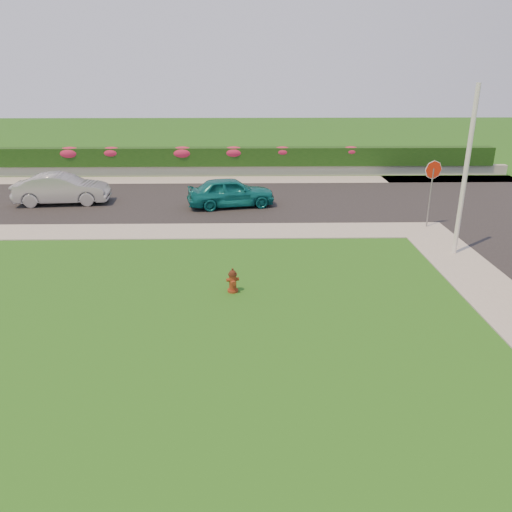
{
  "coord_description": "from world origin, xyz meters",
  "views": [
    {
      "loc": [
        -0.23,
        -10.36,
        6.18
      ],
      "look_at": [
        0.03,
        3.72,
        0.9
      ],
      "focal_mm": 35.0,
      "sensor_mm": 36.0,
      "label": 1
    }
  ],
  "objects_px": {
    "fire_hydrant": "(233,281)",
    "sedan_teal": "(231,192)",
    "sedan_silver": "(62,189)",
    "utility_pole": "(465,173)",
    "stop_sign": "(432,178)"
  },
  "relations": [
    {
      "from": "sedan_teal",
      "to": "utility_pole",
      "type": "xyz_separation_m",
      "value": [
        8.13,
        -6.62,
        2.16
      ]
    },
    {
      "from": "sedan_silver",
      "to": "stop_sign",
      "type": "distance_m",
      "value": 16.99
    },
    {
      "from": "fire_hydrant",
      "to": "sedan_teal",
      "type": "bearing_deg",
      "value": 78.29
    },
    {
      "from": "sedan_silver",
      "to": "sedan_teal",
      "type": "bearing_deg",
      "value": -100.29
    },
    {
      "from": "stop_sign",
      "to": "sedan_teal",
      "type": "bearing_deg",
      "value": 166.2
    },
    {
      "from": "fire_hydrant",
      "to": "sedan_teal",
      "type": "distance_m",
      "value": 9.71
    },
    {
      "from": "fire_hydrant",
      "to": "stop_sign",
      "type": "height_order",
      "value": "stop_sign"
    },
    {
      "from": "sedan_teal",
      "to": "utility_pole",
      "type": "distance_m",
      "value": 10.71
    },
    {
      "from": "fire_hydrant",
      "to": "sedan_silver",
      "type": "distance_m",
      "value": 13.44
    },
    {
      "from": "sedan_silver",
      "to": "stop_sign",
      "type": "height_order",
      "value": "stop_sign"
    },
    {
      "from": "sedan_teal",
      "to": "utility_pole",
      "type": "height_order",
      "value": "utility_pole"
    },
    {
      "from": "sedan_silver",
      "to": "utility_pole",
      "type": "xyz_separation_m",
      "value": [
        16.32,
        -7.31,
        2.13
      ]
    },
    {
      "from": "sedan_silver",
      "to": "stop_sign",
      "type": "bearing_deg",
      "value": -109.44
    },
    {
      "from": "sedan_silver",
      "to": "utility_pole",
      "type": "bearing_deg",
      "value": -119.6
    },
    {
      "from": "fire_hydrant",
      "to": "sedan_teal",
      "type": "height_order",
      "value": "sedan_teal"
    }
  ]
}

